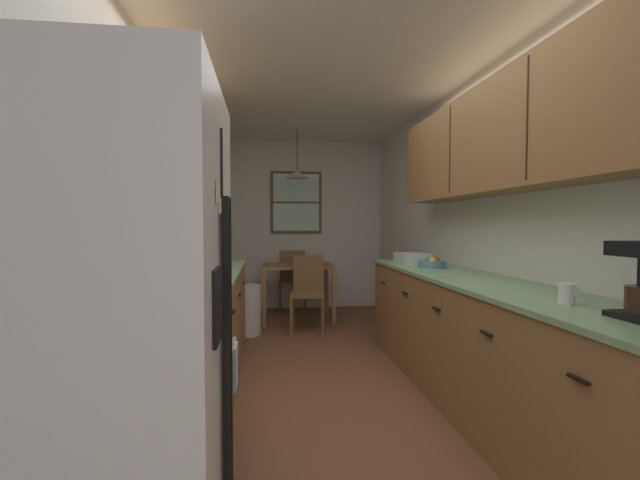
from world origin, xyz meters
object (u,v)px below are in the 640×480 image
fruit_bowl (432,263)px  storage_canister (178,272)px  microwave_over_range (133,140)px  trash_bin (247,310)px  mug_by_coffeemaker (567,294)px  refrigerator (115,351)px  dining_table (297,274)px  stove_range (161,386)px  dish_rack (412,258)px  dining_chair_far (293,277)px  dining_chair_near (308,289)px

fruit_bowl → storage_canister: bearing=-155.6°
microwave_over_range → fruit_bowl: (2.09, 1.35, -0.75)m
trash_bin → mug_by_coffeemaker: mug_by_coffeemaker is taller
refrigerator → dining_table: size_ratio=1.84×
stove_range → dish_rack: stove_range is taller
dining_chair_far → storage_canister: 3.69m
storage_canister → refrigerator: bearing=-88.0°
microwave_over_range → mug_by_coffeemaker: 2.22m
stove_range → dish_rack: (1.95, 1.77, 0.48)m
microwave_over_range → dish_rack: (2.06, 1.77, -0.74)m
dining_chair_far → refrigerator: bearing=-100.6°
stove_range → storage_canister: stove_range is taller
dining_chair_far → fruit_bowl: 2.87m
mug_by_coffeemaker → fruit_bowl: 1.68m
mug_by_coffeemaker → dining_chair_far: bearing=103.5°
stove_range → dining_table: (0.94, 3.40, 0.15)m
trash_bin → dining_chair_near: bearing=8.1°
dish_rack → mug_by_coffeemaker: bearing=-90.0°
microwave_over_range → trash_bin: 3.09m
refrigerator → dining_chair_far: bearing=79.4°
microwave_over_range → fruit_bowl: microwave_over_range is taller
microwave_over_range → trash_bin: (0.41, 2.72, -1.41)m
microwave_over_range → dining_table: size_ratio=0.59×
dining_chair_far → fruit_bowl: (1.06, -2.64, 0.44)m
dining_table → fruit_bowl: (1.04, -2.06, 0.32)m
dining_chair_near → dish_rack: 1.47m
dish_rack → dining_chair_far: bearing=115.0°
refrigerator → dining_table: (0.90, 4.13, -0.25)m
dining_table → mug_by_coffeemaker: bearing=-74.9°
dining_chair_far → fruit_bowl: fruit_bowl is taller
storage_canister → trash_bin: bearing=82.5°
refrigerator → trash_bin: 3.50m
trash_bin → mug_by_coffeemaker: size_ratio=5.25×
dining_table → trash_bin: 1.00m
microwave_over_range → mug_by_coffeemaker: microwave_over_range is taller
microwave_over_range → refrigerator: bearing=-78.3°
dining_chair_near → mug_by_coffeemaker: bearing=-73.7°
dining_chair_near → microwave_over_range: bearing=-111.9°
microwave_over_range → dining_chair_far: 4.28m
storage_canister → dish_rack: (1.95, 1.33, -0.05)m
refrigerator → dining_table: 4.23m
refrigerator → stove_range: refrigerator is taller
dining_table → fruit_bowl: 2.33m
stove_range → dish_rack: 2.68m
dining_chair_near → dish_rack: (0.93, -1.05, 0.45)m
refrigerator → dining_chair_far: refrigerator is taller
dining_chair_far → storage_canister: storage_canister is taller
dining_chair_far → trash_bin: (-0.62, -1.26, -0.21)m
refrigerator → dining_chair_far: 4.80m
trash_bin → microwave_over_range: bearing=-98.5°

